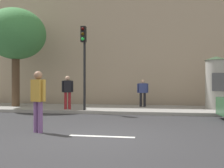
# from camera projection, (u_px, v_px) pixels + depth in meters

# --- Properties ---
(ground_plane) EXTENTS (80.00, 80.00, 0.00)m
(ground_plane) POSITION_uv_depth(u_px,v_px,m) (102.00, 136.00, 7.03)
(ground_plane) COLOR #2B2B2D
(sidewalk_curb) EXTENTS (36.00, 4.00, 0.15)m
(sidewalk_curb) POSITION_uv_depth(u_px,v_px,m) (129.00, 109.00, 13.92)
(sidewalk_curb) COLOR gray
(sidewalk_curb) RESTS_ON ground_plane
(lane_markings) EXTENTS (25.80, 0.16, 0.01)m
(lane_markings) POSITION_uv_depth(u_px,v_px,m) (102.00, 136.00, 7.03)
(lane_markings) COLOR silver
(lane_markings) RESTS_ON ground_plane
(building_backdrop) EXTENTS (36.00, 5.00, 11.88)m
(building_backdrop) POSITION_uv_depth(u_px,v_px,m) (136.00, 22.00, 18.85)
(building_backdrop) COLOR tan
(building_backdrop) RESTS_ON ground_plane
(traffic_light) EXTENTS (0.24, 0.45, 4.04)m
(traffic_light) POSITION_uv_depth(u_px,v_px,m) (84.00, 54.00, 12.53)
(traffic_light) COLOR black
(traffic_light) RESTS_ON sidewalk_curb
(poster_column) EXTENTS (1.15, 1.15, 2.70)m
(poster_column) POSITION_uv_depth(u_px,v_px,m) (216.00, 82.00, 13.32)
(poster_column) COLOR #9E9B93
(poster_column) RESTS_ON sidewalk_curb
(street_tree) EXTENTS (3.41, 3.41, 5.60)m
(street_tree) POSITION_uv_depth(u_px,v_px,m) (16.00, 35.00, 14.85)
(street_tree) COLOR #4C3826
(street_tree) RESTS_ON sidewalk_curb
(pedestrian_in_red_top) EXTENTS (0.52, 0.37, 1.80)m
(pedestrian_in_red_top) POSITION_uv_depth(u_px,v_px,m) (38.00, 97.00, 7.60)
(pedestrian_in_red_top) COLOR #724C84
(pedestrian_in_red_top) RESTS_ON ground_plane
(pedestrian_in_light_jacket) EXTENTS (0.62, 0.30, 1.52)m
(pedestrian_in_light_jacket) POSITION_uv_depth(u_px,v_px,m) (143.00, 91.00, 14.65)
(pedestrian_in_light_jacket) COLOR black
(pedestrian_in_light_jacket) RESTS_ON sidewalk_curb
(pedestrian_tallest) EXTENTS (0.54, 0.37, 1.68)m
(pedestrian_tallest) POSITION_uv_depth(u_px,v_px,m) (68.00, 90.00, 13.08)
(pedestrian_tallest) COLOR maroon
(pedestrian_tallest) RESTS_ON sidewalk_curb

